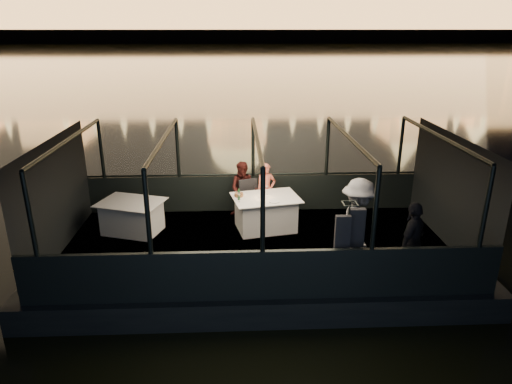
{
  "coord_description": "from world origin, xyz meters",
  "views": [
    {
      "loc": [
        -0.4,
        -8.62,
        4.83
      ],
      "look_at": [
        0.0,
        0.4,
        1.55
      ],
      "focal_mm": 32.0,
      "sensor_mm": 36.0,
      "label": 1
    }
  ],
  "objects_px": {
    "passenger_dark": "(413,237)",
    "chair_port_left": "(248,203)",
    "person_man_maroon": "(244,187)",
    "coat_stand": "(347,242)",
    "dining_table_central": "(266,213)",
    "dining_table_aft": "(132,216)",
    "passenger_stripe": "(357,227)",
    "person_woman_coral": "(266,187)",
    "chair_port_right": "(261,201)",
    "wine_bottle": "(239,193)"
  },
  "relations": [
    {
      "from": "dining_table_central",
      "to": "passenger_stripe",
      "type": "height_order",
      "value": "passenger_stripe"
    },
    {
      "from": "chair_port_left",
      "to": "coat_stand",
      "type": "bearing_deg",
      "value": -83.09
    },
    {
      "from": "chair_port_left",
      "to": "passenger_stripe",
      "type": "height_order",
      "value": "passenger_stripe"
    },
    {
      "from": "dining_table_aft",
      "to": "person_woman_coral",
      "type": "relative_size",
      "value": 1.02
    },
    {
      "from": "coat_stand",
      "to": "wine_bottle",
      "type": "xyz_separation_m",
      "value": [
        -1.81,
        2.45,
        0.02
      ]
    },
    {
      "from": "dining_table_aft",
      "to": "chair_port_left",
      "type": "height_order",
      "value": "chair_port_left"
    },
    {
      "from": "dining_table_central",
      "to": "person_woman_coral",
      "type": "bearing_deg",
      "value": 86.05
    },
    {
      "from": "dining_table_central",
      "to": "person_woman_coral",
      "type": "relative_size",
      "value": 1.09
    },
    {
      "from": "dining_table_central",
      "to": "dining_table_aft",
      "type": "xyz_separation_m",
      "value": [
        -2.98,
        -0.03,
        0.0
      ]
    },
    {
      "from": "dining_table_central",
      "to": "person_woman_coral",
      "type": "height_order",
      "value": "person_woman_coral"
    },
    {
      "from": "person_man_maroon",
      "to": "chair_port_right",
      "type": "bearing_deg",
      "value": -11.15
    },
    {
      "from": "dining_table_aft",
      "to": "passenger_stripe",
      "type": "distance_m",
      "value": 4.93
    },
    {
      "from": "dining_table_aft",
      "to": "person_man_maroon",
      "type": "relative_size",
      "value": 1.0
    },
    {
      "from": "chair_port_left",
      "to": "person_woman_coral",
      "type": "relative_size",
      "value": 0.72
    },
    {
      "from": "dining_table_central",
      "to": "dining_table_aft",
      "type": "distance_m",
      "value": 2.98
    },
    {
      "from": "dining_table_central",
      "to": "person_woman_coral",
      "type": "distance_m",
      "value": 0.81
    },
    {
      "from": "wine_bottle",
      "to": "passenger_dark",
      "type": "bearing_deg",
      "value": -35.64
    },
    {
      "from": "chair_port_right",
      "to": "passenger_dark",
      "type": "relative_size",
      "value": 0.54
    },
    {
      "from": "dining_table_aft",
      "to": "person_woman_coral",
      "type": "xyz_separation_m",
      "value": [
        3.03,
        0.75,
        0.36
      ]
    },
    {
      "from": "coat_stand",
      "to": "passenger_dark",
      "type": "bearing_deg",
      "value": 12.3
    },
    {
      "from": "passenger_dark",
      "to": "chair_port_left",
      "type": "bearing_deg",
      "value": -91.77
    },
    {
      "from": "person_man_maroon",
      "to": "chair_port_left",
      "type": "bearing_deg",
      "value": -57.82
    },
    {
      "from": "chair_port_left",
      "to": "person_man_maroon",
      "type": "xyz_separation_m",
      "value": [
        -0.1,
        0.33,
        0.3
      ]
    },
    {
      "from": "dining_table_aft",
      "to": "coat_stand",
      "type": "height_order",
      "value": "coat_stand"
    },
    {
      "from": "wine_bottle",
      "to": "coat_stand",
      "type": "bearing_deg",
      "value": -53.55
    },
    {
      "from": "dining_table_central",
      "to": "person_man_maroon",
      "type": "bearing_deg",
      "value": 121.64
    },
    {
      "from": "person_woman_coral",
      "to": "wine_bottle",
      "type": "xyz_separation_m",
      "value": [
        -0.65,
        -0.85,
        0.17
      ]
    },
    {
      "from": "chair_port_left",
      "to": "chair_port_right",
      "type": "height_order",
      "value": "chair_port_left"
    },
    {
      "from": "chair_port_left",
      "to": "person_woman_coral",
      "type": "bearing_deg",
      "value": 11.62
    },
    {
      "from": "chair_port_right",
      "to": "wine_bottle",
      "type": "height_order",
      "value": "wine_bottle"
    },
    {
      "from": "dining_table_central",
      "to": "passenger_stripe",
      "type": "distance_m",
      "value": 2.48
    },
    {
      "from": "chair_port_left",
      "to": "person_man_maroon",
      "type": "relative_size",
      "value": 0.71
    },
    {
      "from": "dining_table_aft",
      "to": "passenger_stripe",
      "type": "xyz_separation_m",
      "value": [
        4.55,
        -1.83,
        0.47
      ]
    },
    {
      "from": "wine_bottle",
      "to": "chair_port_left",
      "type": "bearing_deg",
      "value": 69.22
    },
    {
      "from": "passenger_stripe",
      "to": "wine_bottle",
      "type": "height_order",
      "value": "passenger_stripe"
    },
    {
      "from": "dining_table_aft",
      "to": "person_man_maroon",
      "type": "xyz_separation_m",
      "value": [
        2.49,
        0.81,
        0.36
      ]
    },
    {
      "from": "chair_port_right",
      "to": "dining_table_central",
      "type": "bearing_deg",
      "value": -103.08
    },
    {
      "from": "wine_bottle",
      "to": "person_woman_coral",
      "type": "bearing_deg",
      "value": 52.75
    },
    {
      "from": "dining_table_central",
      "to": "chair_port_right",
      "type": "relative_size",
      "value": 1.8
    },
    {
      "from": "person_man_maroon",
      "to": "coat_stand",
      "type": "bearing_deg",
      "value": -48.48
    },
    {
      "from": "coat_stand",
      "to": "passenger_stripe",
      "type": "xyz_separation_m",
      "value": [
        0.37,
        0.73,
        -0.05
      ]
    },
    {
      "from": "person_woman_coral",
      "to": "chair_port_right",
      "type": "bearing_deg",
      "value": -151.78
    },
    {
      "from": "passenger_dark",
      "to": "passenger_stripe",
      "type": "bearing_deg",
      "value": -75.2
    },
    {
      "from": "chair_port_left",
      "to": "wine_bottle",
      "type": "bearing_deg",
      "value": -131.52
    },
    {
      "from": "passenger_stripe",
      "to": "person_woman_coral",
      "type": "bearing_deg",
      "value": 35.41
    },
    {
      "from": "chair_port_left",
      "to": "passenger_dark",
      "type": "height_order",
      "value": "passenger_dark"
    },
    {
      "from": "dining_table_aft",
      "to": "passenger_dark",
      "type": "relative_size",
      "value": 0.9
    },
    {
      "from": "dining_table_central",
      "to": "dining_table_aft",
      "type": "height_order",
      "value": "dining_table_central"
    },
    {
      "from": "chair_port_right",
      "to": "person_man_maroon",
      "type": "bearing_deg",
      "value": 133.79
    },
    {
      "from": "dining_table_aft",
      "to": "passenger_stripe",
      "type": "height_order",
      "value": "passenger_stripe"
    }
  ]
}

